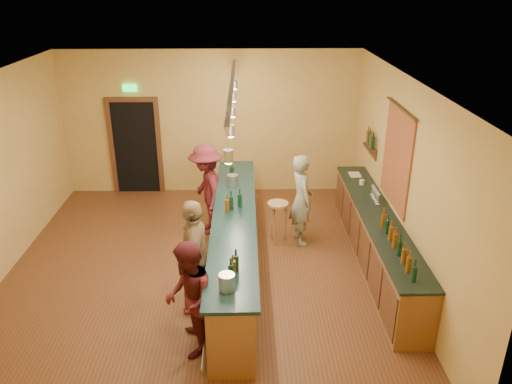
{
  "coord_description": "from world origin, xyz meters",
  "views": [
    {
      "loc": [
        0.76,
        -7.24,
        4.57
      ],
      "look_at": [
        0.92,
        0.2,
        1.36
      ],
      "focal_mm": 35.0,
      "sensor_mm": 36.0,
      "label": 1
    }
  ],
  "objects_px": {
    "back_counter": "(376,239)",
    "customer_c": "(207,190)",
    "bartender": "(301,200)",
    "tasting_bar": "(235,239)",
    "bar_stool": "(278,210)",
    "customer_a": "(189,299)",
    "customer_b": "(195,256)"
  },
  "relations": [
    {
      "from": "back_counter",
      "to": "customer_c",
      "type": "bearing_deg",
      "value": 156.6
    },
    {
      "from": "bartender",
      "to": "tasting_bar",
      "type": "bearing_deg",
      "value": 117.66
    },
    {
      "from": "tasting_bar",
      "to": "bartender",
      "type": "bearing_deg",
      "value": 39.82
    },
    {
      "from": "customer_c",
      "to": "bar_stool",
      "type": "distance_m",
      "value": 1.42
    },
    {
      "from": "back_counter",
      "to": "customer_a",
      "type": "height_order",
      "value": "customer_a"
    },
    {
      "from": "back_counter",
      "to": "bar_stool",
      "type": "bearing_deg",
      "value": 153.18
    },
    {
      "from": "bartender",
      "to": "customer_c",
      "type": "distance_m",
      "value": 1.81
    },
    {
      "from": "back_counter",
      "to": "customer_a",
      "type": "distance_m",
      "value": 3.63
    },
    {
      "from": "bartender",
      "to": "customer_b",
      "type": "height_order",
      "value": "customer_b"
    },
    {
      "from": "back_counter",
      "to": "customer_c",
      "type": "height_order",
      "value": "customer_c"
    },
    {
      "from": "back_counter",
      "to": "customer_b",
      "type": "height_order",
      "value": "customer_b"
    },
    {
      "from": "bartender",
      "to": "bar_stool",
      "type": "xyz_separation_m",
      "value": [
        -0.43,
        0.0,
        -0.2
      ]
    },
    {
      "from": "back_counter",
      "to": "customer_a",
      "type": "bearing_deg",
      "value": -144.56
    },
    {
      "from": "customer_b",
      "to": "customer_c",
      "type": "relative_size",
      "value": 1.0
    },
    {
      "from": "bar_stool",
      "to": "customer_a",
      "type": "bearing_deg",
      "value": -114.36
    },
    {
      "from": "customer_a",
      "to": "customer_c",
      "type": "bearing_deg",
      "value": 173.21
    },
    {
      "from": "bartender",
      "to": "customer_b",
      "type": "distance_m",
      "value": 2.65
    },
    {
      "from": "customer_b",
      "to": "bar_stool",
      "type": "xyz_separation_m",
      "value": [
        1.32,
        1.99,
        -0.22
      ]
    },
    {
      "from": "tasting_bar",
      "to": "customer_a",
      "type": "xyz_separation_m",
      "value": [
        -0.55,
        -1.92,
        0.18
      ]
    },
    {
      "from": "back_counter",
      "to": "customer_b",
      "type": "relative_size",
      "value": 2.59
    },
    {
      "from": "customer_a",
      "to": "customer_c",
      "type": "xyz_separation_m",
      "value": [
        0.0,
        3.38,
        0.09
      ]
    },
    {
      "from": "customer_b",
      "to": "bar_stool",
      "type": "relative_size",
      "value": 2.2
    },
    {
      "from": "customer_c",
      "to": "bar_stool",
      "type": "bearing_deg",
      "value": 54.56
    },
    {
      "from": "customer_a",
      "to": "tasting_bar",
      "type": "bearing_deg",
      "value": 157.26
    },
    {
      "from": "back_counter",
      "to": "tasting_bar",
      "type": "xyz_separation_m",
      "value": [
        -2.4,
        -0.18,
        0.12
      ]
    },
    {
      "from": "back_counter",
      "to": "bar_stool",
      "type": "height_order",
      "value": "back_counter"
    },
    {
      "from": "customer_b",
      "to": "customer_c",
      "type": "xyz_separation_m",
      "value": [
        -0.0,
        2.44,
        0.0
      ]
    },
    {
      "from": "customer_a",
      "to": "bar_stool",
      "type": "distance_m",
      "value": 3.21
    },
    {
      "from": "back_counter",
      "to": "bartender",
      "type": "bearing_deg",
      "value": 145.62
    },
    {
      "from": "tasting_bar",
      "to": "customer_c",
      "type": "bearing_deg",
      "value": 110.62
    },
    {
      "from": "customer_c",
      "to": "bar_stool",
      "type": "xyz_separation_m",
      "value": [
        1.32,
        -0.45,
        -0.22
      ]
    },
    {
      "from": "bartender",
      "to": "bar_stool",
      "type": "distance_m",
      "value": 0.47
    }
  ]
}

